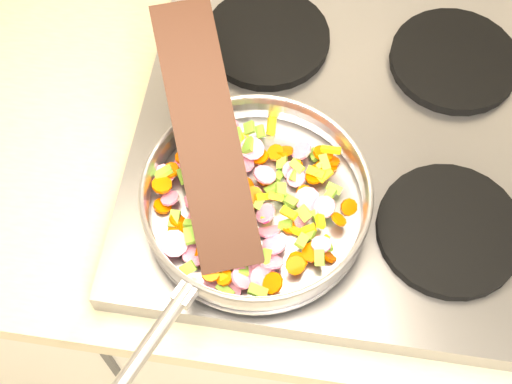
# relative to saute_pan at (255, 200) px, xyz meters

# --- Properties ---
(cooktop) EXTENTS (0.60, 0.60, 0.04)m
(cooktop) POSITION_rel_saute_pan_xyz_m (0.11, 0.15, -0.07)
(cooktop) COLOR #939399
(cooktop) RESTS_ON counter_top
(grate_fl) EXTENTS (0.19, 0.19, 0.02)m
(grate_fl) POSITION_rel_saute_pan_xyz_m (-0.03, 0.01, -0.04)
(grate_fl) COLOR black
(grate_fl) RESTS_ON cooktop
(grate_fr) EXTENTS (0.19, 0.19, 0.02)m
(grate_fr) POSITION_rel_saute_pan_xyz_m (0.25, 0.01, -0.04)
(grate_fr) COLOR black
(grate_fr) RESTS_ON cooktop
(grate_bl) EXTENTS (0.19, 0.19, 0.02)m
(grate_bl) POSITION_rel_saute_pan_xyz_m (-0.03, 0.29, -0.04)
(grate_bl) COLOR black
(grate_bl) RESTS_ON cooktop
(grate_br) EXTENTS (0.19, 0.19, 0.02)m
(grate_br) POSITION_rel_saute_pan_xyz_m (0.25, 0.29, -0.04)
(grate_br) COLOR black
(grate_br) RESTS_ON cooktop
(saute_pan) EXTENTS (0.33, 0.47, 0.05)m
(saute_pan) POSITION_rel_saute_pan_xyz_m (0.00, 0.00, 0.00)
(saute_pan) COLOR #9E9EA5
(saute_pan) RESTS_ON grate_fl
(vegetable_heap) EXTENTS (0.28, 0.27, 0.04)m
(vegetable_heap) POSITION_rel_saute_pan_xyz_m (-0.01, -0.00, -0.01)
(vegetable_heap) COLOR #D81566
(vegetable_heap) RESTS_ON saute_pan
(wooden_spatula) EXTENTS (0.19, 0.33, 0.14)m
(wooden_spatula) POSITION_rel_saute_pan_xyz_m (-0.07, 0.05, 0.06)
(wooden_spatula) COLOR black
(wooden_spatula) RESTS_ON saute_pan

